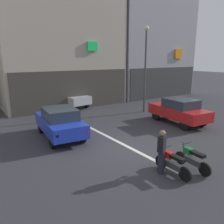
# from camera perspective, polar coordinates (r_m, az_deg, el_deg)

# --- Properties ---
(ground_plane) EXTENTS (120.00, 120.00, 0.00)m
(ground_plane) POSITION_cam_1_polar(r_m,az_deg,el_deg) (10.76, 5.43, -9.45)
(ground_plane) COLOR #333338
(lane_centre_line) EXTENTS (0.20, 18.00, 0.01)m
(lane_centre_line) POSITION_cam_1_polar(r_m,az_deg,el_deg) (15.58, -8.81, -2.24)
(lane_centre_line) COLOR silver
(lane_centre_line) RESTS_ON ground
(building_mid_block) EXTENTS (10.58, 7.42, 11.45)m
(building_mid_block) POSITION_cam_1_polar(r_m,az_deg,el_deg) (22.17, -13.83, 17.06)
(building_mid_block) COLOR #B2A893
(building_mid_block) RESTS_ON ground
(building_far_right) EXTENTS (9.82, 7.56, 14.10)m
(building_far_right) POSITION_cam_1_polar(r_m,az_deg,el_deg) (27.80, 7.76, 19.25)
(building_far_right) COLOR #9E9EA3
(building_far_right) RESTS_ON ground
(car_blue_crossing_near) EXTENTS (2.15, 4.25, 1.64)m
(car_blue_crossing_near) POSITION_cam_1_polar(r_m,az_deg,el_deg) (12.30, -13.04, -2.42)
(car_blue_crossing_near) COLOR black
(car_blue_crossing_near) RESTS_ON ground
(car_red_parked_kerbside) EXTENTS (2.15, 4.25, 1.64)m
(car_red_parked_kerbside) POSITION_cam_1_polar(r_m,az_deg,el_deg) (15.29, 16.57, 0.46)
(car_red_parked_kerbside) COLOR black
(car_red_parked_kerbside) RESTS_ON ground
(car_silver_down_street) EXTENTS (2.17, 4.26, 1.64)m
(car_silver_down_street) POSITION_cam_1_polar(r_m,az_deg,el_deg) (20.13, -10.58, 3.83)
(car_silver_down_street) COLOR black
(car_silver_down_street) RESTS_ON ground
(street_lamp) EXTENTS (0.36, 0.36, 6.51)m
(street_lamp) POSITION_cam_1_polar(r_m,az_deg,el_deg) (17.76, 8.48, 12.70)
(street_lamp) COLOR #47474C
(street_lamp) RESTS_ON ground
(motorcycle_red_row_leftmost) EXTENTS (0.55, 1.67, 0.98)m
(motorcycle_red_row_leftmost) POSITION_cam_1_polar(r_m,az_deg,el_deg) (8.73, 14.98, -12.27)
(motorcycle_red_row_leftmost) COLOR black
(motorcycle_red_row_leftmost) RESTS_ON ground
(motorcycle_green_row_left_mid) EXTENTS (0.55, 1.67, 0.98)m
(motorcycle_green_row_left_mid) POSITION_cam_1_polar(r_m,az_deg,el_deg) (9.28, 19.59, -10.99)
(motorcycle_green_row_left_mid) COLOR black
(motorcycle_green_row_left_mid) RESTS_ON ground
(person_by_motorcycles) EXTENTS (0.42, 0.35, 1.67)m
(person_by_motorcycles) POSITION_cam_1_polar(r_m,az_deg,el_deg) (8.56, 12.41, -9.72)
(person_by_motorcycles) COLOR #23232D
(person_by_motorcycles) RESTS_ON ground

